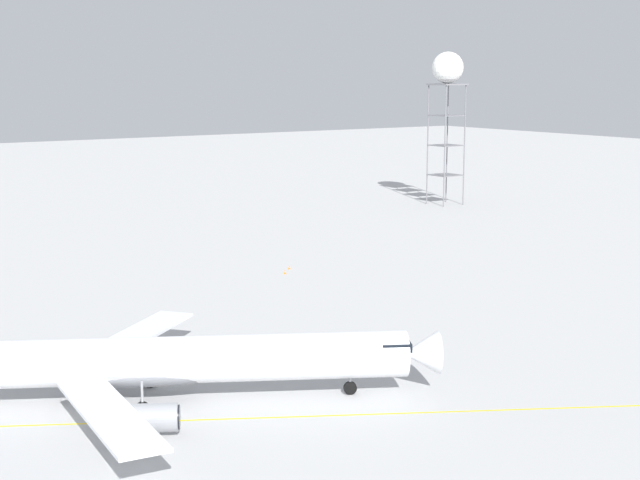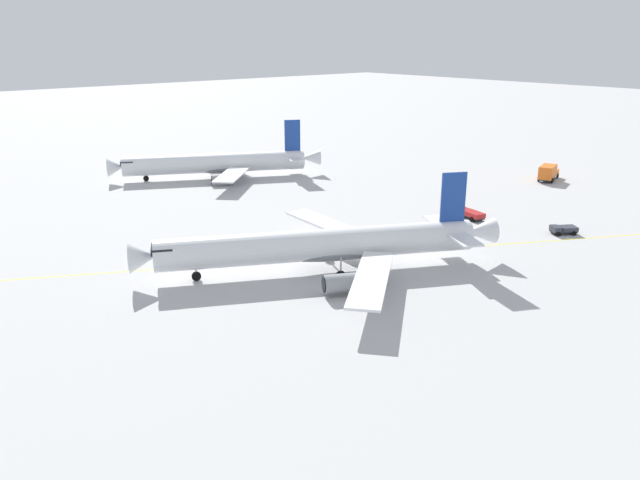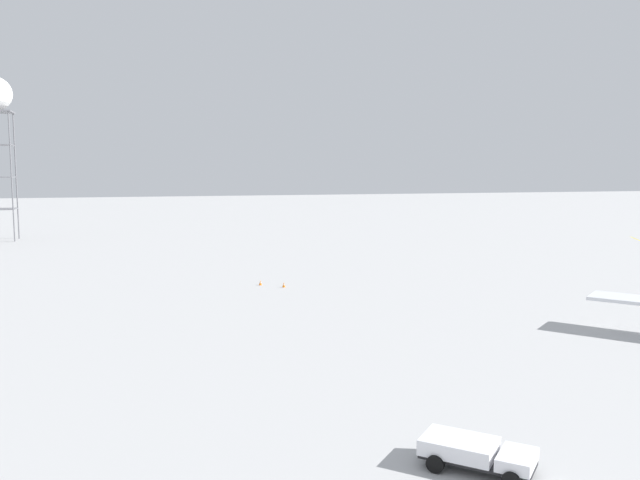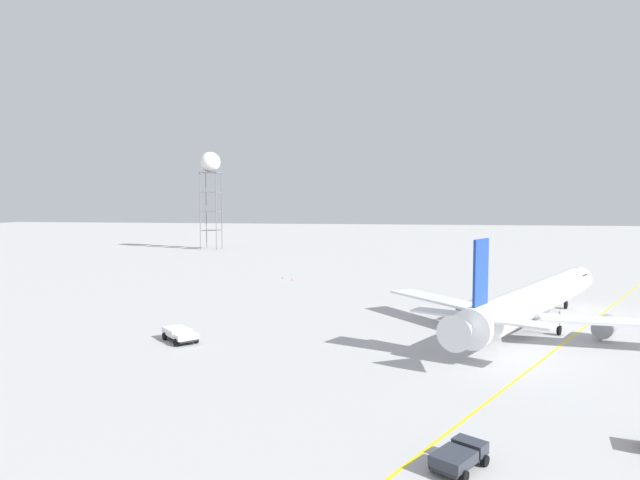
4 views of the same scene
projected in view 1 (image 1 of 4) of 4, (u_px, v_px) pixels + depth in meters
ground_plane at (109, 405)px, 75.47m from camera, size 600.00×600.00×0.00m
airliner_main at (162, 362)px, 75.90m from camera, size 40.97×32.81×11.47m
radar_tower at (448, 74)px, 187.37m from camera, size 6.24×6.24×30.42m
taxiway_centreline at (202, 420)px, 72.15m from camera, size 136.37×74.91×0.01m
safety_cone_near at (285, 272)px, 124.81m from camera, size 0.36×0.36×0.55m
safety_cone_mid at (289, 267)px, 127.85m from camera, size 0.36×0.36×0.55m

